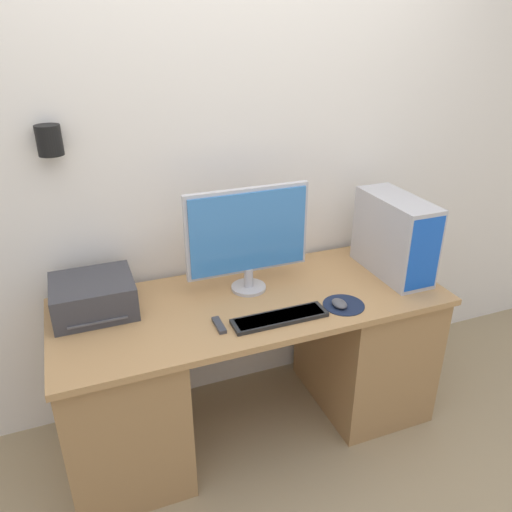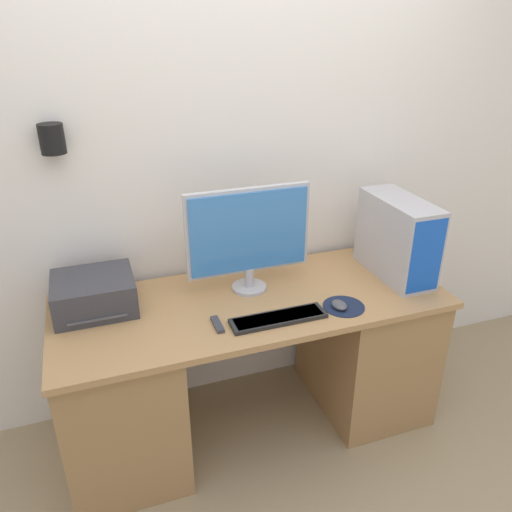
% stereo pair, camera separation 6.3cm
% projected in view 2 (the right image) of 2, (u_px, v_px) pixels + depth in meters
% --- Properties ---
extents(ground_plane, '(12.00, 12.00, 0.00)m').
position_uv_depth(ground_plane, '(278.00, 475.00, 2.32)').
color(ground_plane, '#9E8966').
extents(wall_back, '(6.40, 0.15, 2.70)m').
position_uv_depth(wall_back, '(224.00, 150.00, 2.38)').
color(wall_back, white).
rests_on(wall_back, ground_plane).
extents(desk, '(1.79, 0.70, 0.75)m').
position_uv_depth(desk, '(253.00, 363.00, 2.45)').
color(desk, tan).
rests_on(desk, ground_plane).
extents(monitor, '(0.58, 0.16, 0.50)m').
position_uv_depth(monitor, '(249.00, 235.00, 2.26)').
color(monitor, '#B7B7BC').
rests_on(monitor, desk).
extents(keyboard, '(0.42, 0.11, 0.02)m').
position_uv_depth(keyboard, '(278.00, 318.00, 2.13)').
color(keyboard, black).
rests_on(keyboard, desk).
extents(mousepad, '(0.19, 0.19, 0.00)m').
position_uv_depth(mousepad, '(344.00, 306.00, 2.23)').
color(mousepad, '#19233D').
rests_on(mousepad, desk).
extents(mouse, '(0.06, 0.09, 0.03)m').
position_uv_depth(mouse, '(339.00, 305.00, 2.21)').
color(mouse, '#4C4C51').
rests_on(mouse, mousepad).
extents(computer_tower, '(0.19, 0.46, 0.40)m').
position_uv_depth(computer_tower, '(398.00, 238.00, 2.43)').
color(computer_tower, '#B2B2B7').
rests_on(computer_tower, desk).
extents(printer, '(0.35, 0.31, 0.15)m').
position_uv_depth(printer, '(94.00, 294.00, 2.19)').
color(printer, '#38383D').
rests_on(printer, desk).
extents(remote_control, '(0.03, 0.12, 0.02)m').
position_uv_depth(remote_control, '(217.00, 324.00, 2.09)').
color(remote_control, '#38383D').
rests_on(remote_control, desk).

